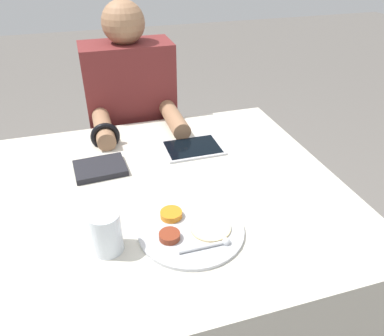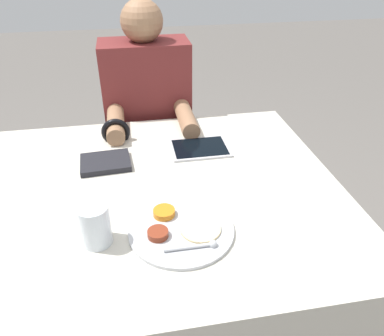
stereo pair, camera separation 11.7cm
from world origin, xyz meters
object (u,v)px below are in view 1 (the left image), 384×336
Objects in this scene: thali_tray at (190,230)px; person_diner at (135,146)px; red_notebook at (100,168)px; tablet_device at (193,148)px; drinking_glass at (106,232)px.

person_diner is at bearing 91.57° from thali_tray.
tablet_device is (0.34, 0.05, -0.00)m from red_notebook.
person_diner is 0.91m from drinking_glass.
red_notebook is at bearing -111.20° from person_diner.
tablet_device is 0.18× the size of person_diner.
thali_tray reaches higher than red_notebook.
red_notebook is 0.54m from person_diner.
thali_tray is 0.23m from drinking_glass.
thali_tray is 2.50× the size of drinking_glass.
thali_tray is at bearing -107.75° from tablet_device.
person_diner is (-0.16, 0.42, -0.19)m from tablet_device.
thali_tray is 0.23× the size of person_diner.
red_notebook reaches higher than tablet_device.
person_diner is (-0.02, 0.85, -0.19)m from thali_tray.
red_notebook is at bearing 87.85° from drinking_glass.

